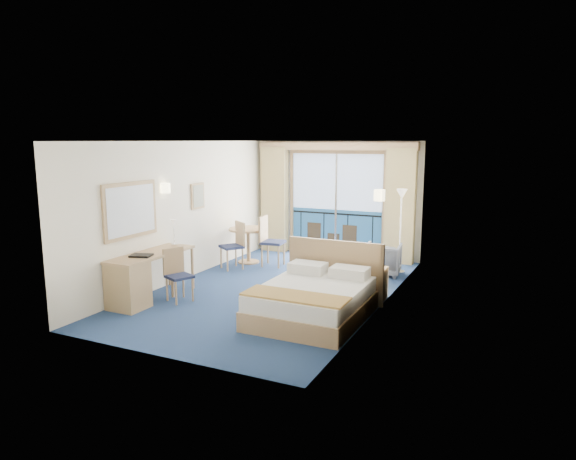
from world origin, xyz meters
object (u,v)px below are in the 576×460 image
object	(u,v)px
armchair	(383,259)
floor_lamp	(401,210)
table_chair_b	(235,242)
round_table	(248,237)
nightstand	(373,283)
table_chair_a	(269,238)
bed	(314,299)
desk	(133,280)
desk_chair	(177,271)

from	to	relation	value
armchair	floor_lamp	distance (m)	1.08
table_chair_b	round_table	bearing A→B (deg)	125.45
armchair	nightstand	bearing A→B (deg)	92.04
floor_lamp	round_table	world-z (taller)	floor_lamp
table_chair_a	table_chair_b	world-z (taller)	table_chair_a
bed	desk	bearing A→B (deg)	-165.43
desk	armchair	bearing A→B (deg)	49.47
bed	table_chair_a	xyz separation A→B (m)	(-2.17, 2.69, 0.32)
round_table	desk	bearing A→B (deg)	-93.10
bed	table_chair_b	bearing A→B (deg)	141.34
table_chair_a	table_chair_b	size ratio (longest dim) A/B	1.09
nightstand	table_chair_b	xyz separation A→B (m)	(-3.27, 0.82, 0.29)
floor_lamp	table_chair_b	distance (m)	3.54
table_chair_a	round_table	bearing A→B (deg)	77.43
table_chair_a	armchair	bearing A→B (deg)	-90.65
desk	desk_chair	distance (m)	0.73
desk_chair	table_chair_b	size ratio (longest dim) A/B	0.90
bed	round_table	world-z (taller)	bed
desk_chair	table_chair_a	world-z (taller)	table_chair_a
floor_lamp	table_chair_b	xyz separation A→B (m)	(-3.26, -1.14, -0.75)
floor_lamp	desk_chair	xyz separation A→B (m)	(-3.01, -3.49, -0.81)
armchair	table_chair_b	xyz separation A→B (m)	(-3.00, -0.82, 0.24)
desk_chair	round_table	size ratio (longest dim) A/B	1.04
desk	floor_lamp	bearing A→B (deg)	49.59
bed	desk_chair	world-z (taller)	bed
nightstand	desk	size ratio (longest dim) A/B	0.32
bed	table_chair_a	distance (m)	3.48
nightstand	round_table	bearing A→B (deg)	156.95
round_table	table_chair_b	world-z (taller)	table_chair_b
nightstand	table_chair_a	distance (m)	3.07
desk_chair	table_chair_b	xyz separation A→B (m)	(-0.25, 2.35, 0.06)
bed	floor_lamp	bearing A→B (deg)	80.50
desk_chair	table_chair_a	distance (m)	2.89
desk	table_chair_a	xyz separation A→B (m)	(0.73, 3.45, 0.17)
armchair	table_chair_b	size ratio (longest dim) A/B	0.71
desk	desk_chair	world-z (taller)	desk_chair
table_chair_a	desk_chair	bearing A→B (deg)	166.97
armchair	round_table	xyz separation A→B (m)	(-3.01, -0.24, 0.27)
desk	table_chair_a	world-z (taller)	table_chair_a
round_table	table_chair_b	bearing A→B (deg)	-89.59
table_chair_a	table_chair_b	bearing A→B (deg)	127.01
floor_lamp	desk_chair	bearing A→B (deg)	-130.82
armchair	table_chair_b	bearing A→B (deg)	7.97
nightstand	desk	xyz separation A→B (m)	(-3.46, -2.10, 0.17)
bed	floor_lamp	xyz separation A→B (m)	(0.55, 3.31, 1.02)
armchair	table_chair_a	bearing A→B (deg)	-0.49
desk	table_chair_b	xyz separation A→B (m)	(0.19, 2.92, 0.12)
floor_lamp	table_chair_b	size ratio (longest dim) A/B	1.73
nightstand	armchair	xyz separation A→B (m)	(-0.27, 1.64, 0.05)
round_table	table_chair_a	distance (m)	0.54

